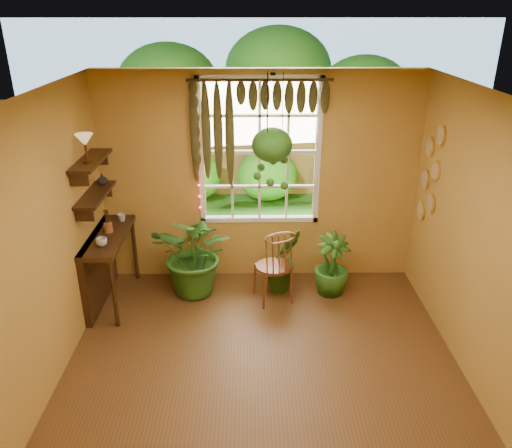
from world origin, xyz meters
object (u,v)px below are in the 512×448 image
at_px(counter_ledge, 102,261).
at_px(windsor_chair, 274,276).
at_px(potted_plant_left, 196,253).
at_px(potted_plant_mid, 283,259).
at_px(hanging_basket, 272,146).

xyz_separation_m(counter_ledge, windsor_chair, (2.08, -0.01, -0.22)).
relative_size(potted_plant_left, potted_plant_mid, 1.30).
xyz_separation_m(potted_plant_left, potted_plant_mid, (1.08, 0.07, -0.13)).
height_order(counter_ledge, windsor_chair, windsor_chair).
bearing_deg(potted_plant_left, hanging_basket, 9.37).
distance_m(windsor_chair, potted_plant_left, 1.00).
height_order(potted_plant_left, hanging_basket, hanging_basket).
xyz_separation_m(counter_ledge, hanging_basket, (2.05, 0.33, 1.32)).
relative_size(windsor_chair, potted_plant_left, 1.03).
relative_size(potted_plant_left, hanging_basket, 0.82).
distance_m(windsor_chair, potted_plant_mid, 0.30).
bearing_deg(hanging_basket, counter_ledge, -170.93).
relative_size(windsor_chair, potted_plant_mid, 1.34).
bearing_deg(counter_ledge, potted_plant_left, 8.81).
height_order(counter_ledge, potted_plant_mid, counter_ledge).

